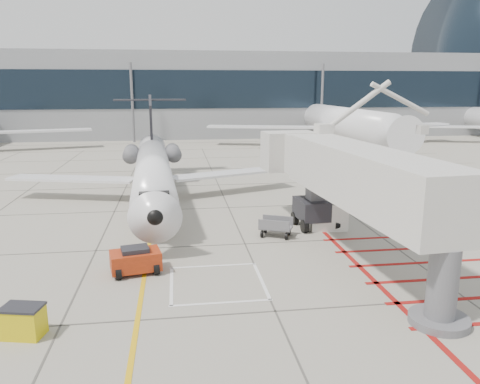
{
  "coord_description": "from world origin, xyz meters",
  "views": [
    {
      "loc": [
        -3.64,
        -20.29,
        8.52
      ],
      "look_at": [
        0.0,
        6.0,
        2.5
      ],
      "focal_mm": 35.0,
      "sensor_mm": 36.0,
      "label": 1
    }
  ],
  "objects": [
    {
      "name": "ground_plane",
      "position": [
        0.0,
        0.0,
        0.0
      ],
      "size": [
        260.0,
        260.0,
        0.0
      ],
      "primitive_type": "plane",
      "color": "#9F9989",
      "rests_on": "ground"
    },
    {
      "name": "regional_jet",
      "position": [
        -5.24,
        12.24,
        3.75
      ],
      "size": [
        24.12,
        29.74,
        7.51
      ],
      "primitive_type": null,
      "rotation": [
        0.0,
        0.0,
        0.05
      ],
      "color": "white",
      "rests_on": "ground_plane"
    },
    {
      "name": "jet_bridge",
      "position": [
        5.22,
        0.63,
        3.75
      ],
      "size": [
        10.39,
        19.43,
        7.51
      ],
      "primitive_type": null,
      "rotation": [
        0.0,
        0.0,
        0.08
      ],
      "color": "silver",
      "rests_on": "ground_plane"
    },
    {
      "name": "pushback_tug",
      "position": [
        -5.65,
        0.68,
        0.66
      ],
      "size": [
        2.5,
        1.84,
        1.32
      ],
      "primitive_type": null,
      "rotation": [
        0.0,
        0.0,
        0.2
      ],
      "color": "#A72E10",
      "rests_on": "ground_plane"
    },
    {
      "name": "spill_bin",
      "position": [
        -9.06,
        -4.6,
        0.57
      ],
      "size": [
        1.48,
        1.15,
        1.14
      ],
      "primitive_type": null,
      "rotation": [
        0.0,
        0.0,
        -0.23
      ],
      "color": "#CDB80B",
      "rests_on": "ground_plane"
    },
    {
      "name": "baggage_cart",
      "position": [
        1.97,
        5.1,
        0.57
      ],
      "size": [
        2.13,
        1.81,
        1.15
      ],
      "primitive_type": null,
      "rotation": [
        0.0,
        0.0,
        -0.43
      ],
      "color": "#5B5B60",
      "rests_on": "ground_plane"
    },
    {
      "name": "ground_power_unit",
      "position": [
        5.4,
        6.05,
        0.87
      ],
      "size": [
        2.29,
        1.43,
        1.74
      ],
      "primitive_type": null,
      "rotation": [
        0.0,
        0.0,
        -0.07
      ],
      "color": "silver",
      "rests_on": "ground_plane"
    },
    {
      "name": "cone_nose",
      "position": [
        -5.48,
        6.08,
        0.28
      ],
      "size": [
        0.4,
        0.4,
        0.56
      ],
      "primitive_type": "cone",
      "color": "orange",
      "rests_on": "ground_plane"
    },
    {
      "name": "cone_side",
      "position": [
        1.96,
        7.34,
        0.25
      ],
      "size": [
        0.36,
        0.36,
        0.5
      ],
      "primitive_type": "cone",
      "color": "orange",
      "rests_on": "ground_plane"
    },
    {
      "name": "terminal_building",
      "position": [
        10.0,
        70.0,
        7.0
      ],
      "size": [
        180.0,
        28.0,
        14.0
      ],
      "primitive_type": "cube",
      "color": "gray",
      "rests_on": "ground_plane"
    },
    {
      "name": "terminal_glass_band",
      "position": [
        10.0,
        55.95,
        8.0
      ],
      "size": [
        180.0,
        0.1,
        6.0
      ],
      "primitive_type": "cube",
      "color": "black",
      "rests_on": "ground_plane"
    },
    {
      "name": "bg_aircraft_c",
      "position": [
        19.81,
        46.0,
        6.28
      ],
      "size": [
        37.69,
        41.88,
        12.56
      ],
      "primitive_type": null,
      "color": "silver",
      "rests_on": "ground_plane"
    }
  ]
}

